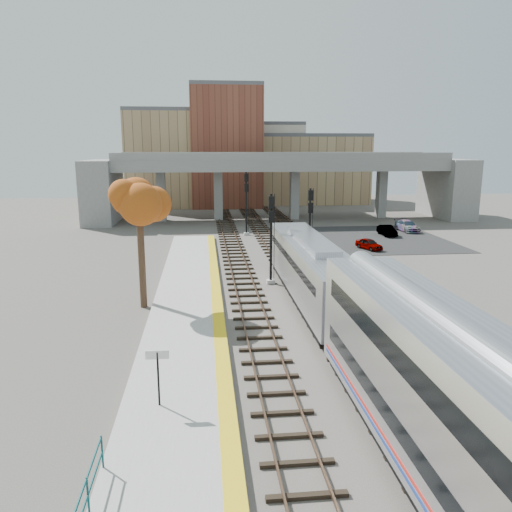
{
  "coord_description": "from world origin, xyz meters",
  "views": [
    {
      "loc": [
        -6.06,
        -26.34,
        10.22
      ],
      "look_at": [
        -2.38,
        8.76,
        2.5
      ],
      "focal_mm": 35.0,
      "sensor_mm": 36.0,
      "label": 1
    }
  ],
  "objects_px": {
    "signal_mast_near": "(271,241)",
    "car_c": "(407,226)",
    "locomotive": "(311,268)",
    "car_a": "(369,244)",
    "signal_mast_mid": "(310,229)",
    "tree": "(139,203)",
    "signal_mast_far": "(246,204)",
    "car_b": "(387,231)"
  },
  "relations": [
    {
      "from": "car_b",
      "to": "car_c",
      "type": "height_order",
      "value": "car_c"
    },
    {
      "from": "signal_mast_mid",
      "to": "car_c",
      "type": "distance_m",
      "value": 23.3
    },
    {
      "from": "signal_mast_near",
      "to": "car_c",
      "type": "height_order",
      "value": "signal_mast_near"
    },
    {
      "from": "locomotive",
      "to": "signal_mast_near",
      "type": "height_order",
      "value": "signal_mast_near"
    },
    {
      "from": "signal_mast_far",
      "to": "tree",
      "type": "distance_m",
      "value": 28.07
    },
    {
      "from": "tree",
      "to": "car_a",
      "type": "distance_m",
      "value": 27.22
    },
    {
      "from": "tree",
      "to": "car_b",
      "type": "xyz_separation_m",
      "value": [
        25.38,
        24.14,
        -6.16
      ]
    },
    {
      "from": "car_c",
      "to": "locomotive",
      "type": "bearing_deg",
      "value": -126.07
    },
    {
      "from": "locomotive",
      "to": "car_a",
      "type": "height_order",
      "value": "locomotive"
    },
    {
      "from": "signal_mast_near",
      "to": "car_a",
      "type": "bearing_deg",
      "value": 45.37
    },
    {
      "from": "car_c",
      "to": "signal_mast_near",
      "type": "bearing_deg",
      "value": -134.25
    },
    {
      "from": "car_a",
      "to": "car_c",
      "type": "xyz_separation_m",
      "value": [
        8.34,
        10.38,
        0.11
      ]
    },
    {
      "from": "locomotive",
      "to": "signal_mast_far",
      "type": "distance_m",
      "value": 26.29
    },
    {
      "from": "car_b",
      "to": "signal_mast_far",
      "type": "bearing_deg",
      "value": 171.39
    },
    {
      "from": "signal_mast_near",
      "to": "car_a",
      "type": "height_order",
      "value": "signal_mast_near"
    },
    {
      "from": "car_a",
      "to": "signal_mast_mid",
      "type": "bearing_deg",
      "value": -160.87
    },
    {
      "from": "tree",
      "to": "car_c",
      "type": "bearing_deg",
      "value": 42.89
    },
    {
      "from": "car_a",
      "to": "tree",
      "type": "bearing_deg",
      "value": -162.47
    },
    {
      "from": "locomotive",
      "to": "signal_mast_far",
      "type": "xyz_separation_m",
      "value": [
        -2.1,
        26.16,
        1.47
      ]
    },
    {
      "from": "signal_mast_mid",
      "to": "car_a",
      "type": "relative_size",
      "value": 2.1
    },
    {
      "from": "signal_mast_mid",
      "to": "car_c",
      "type": "height_order",
      "value": "signal_mast_mid"
    },
    {
      "from": "signal_mast_far",
      "to": "locomotive",
      "type": "bearing_deg",
      "value": -85.41
    },
    {
      "from": "signal_mast_near",
      "to": "signal_mast_far",
      "type": "relative_size",
      "value": 0.92
    },
    {
      "from": "car_a",
      "to": "car_b",
      "type": "xyz_separation_m",
      "value": [
        4.7,
        7.56,
        0.06
      ]
    },
    {
      "from": "locomotive",
      "to": "car_c",
      "type": "distance_m",
      "value": 32.2
    },
    {
      "from": "locomotive",
      "to": "car_b",
      "type": "bearing_deg",
      "value": 59.14
    },
    {
      "from": "locomotive",
      "to": "car_a",
      "type": "xyz_separation_m",
      "value": [
        9.58,
        16.33,
        -1.69
      ]
    },
    {
      "from": "signal_mast_mid",
      "to": "signal_mast_far",
      "type": "bearing_deg",
      "value": 104.15
    },
    {
      "from": "tree",
      "to": "car_c",
      "type": "relative_size",
      "value": 2.02
    },
    {
      "from": "signal_mast_mid",
      "to": "signal_mast_far",
      "type": "relative_size",
      "value": 0.92
    },
    {
      "from": "car_a",
      "to": "car_c",
      "type": "relative_size",
      "value": 0.71
    },
    {
      "from": "locomotive",
      "to": "car_c",
      "type": "height_order",
      "value": "locomotive"
    },
    {
      "from": "signal_mast_mid",
      "to": "car_b",
      "type": "height_order",
      "value": "signal_mast_mid"
    },
    {
      "from": "locomotive",
      "to": "car_a",
      "type": "distance_m",
      "value": 19.01
    },
    {
      "from": "signal_mast_near",
      "to": "tree",
      "type": "height_order",
      "value": "tree"
    },
    {
      "from": "signal_mast_near",
      "to": "locomotive",
      "type": "bearing_deg",
      "value": -65.01
    },
    {
      "from": "signal_mast_mid",
      "to": "car_a",
      "type": "xyz_separation_m",
      "value": [
        7.58,
        6.43,
        -2.73
      ]
    },
    {
      "from": "signal_mast_near",
      "to": "car_a",
      "type": "relative_size",
      "value": 2.12
    },
    {
      "from": "car_a",
      "to": "locomotive",
      "type": "bearing_deg",
      "value": -141.57
    },
    {
      "from": "tree",
      "to": "car_b",
      "type": "relative_size",
      "value": 2.49
    },
    {
      "from": "signal_mast_near",
      "to": "car_c",
      "type": "relative_size",
      "value": 1.51
    },
    {
      "from": "signal_mast_near",
      "to": "signal_mast_far",
      "type": "xyz_separation_m",
      "value": [
        0.0,
        21.66,
        0.39
      ]
    }
  ]
}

